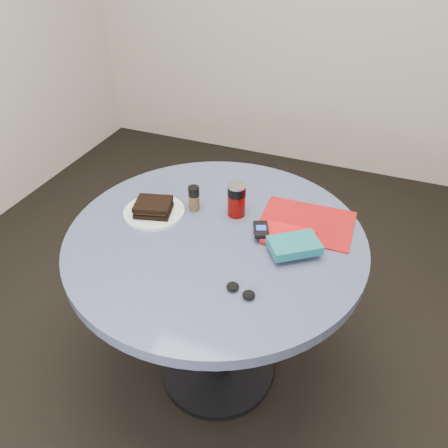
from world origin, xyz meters
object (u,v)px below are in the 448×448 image
at_px(pepper_grinder, 194,198).
at_px(headphones, 241,291).
at_px(sandwich, 153,207).
at_px(soda_can, 237,200).
at_px(mp3_player, 261,230).
at_px(red_book, 289,236).
at_px(magazine, 307,223).
at_px(plate, 154,212).
at_px(novel, 294,245).
at_px(table, 216,270).

relative_size(pepper_grinder, headphones, 0.94).
relative_size(sandwich, pepper_grinder, 1.55).
distance_m(soda_can, mp3_player, 0.15).
height_order(soda_can, red_book, soda_can).
bearing_deg(magazine, mp3_player, -136.99).
bearing_deg(pepper_grinder, red_book, -6.94).
bearing_deg(headphones, plate, 148.61).
bearing_deg(mp3_player, novel, -21.75).
bearing_deg(mp3_player, magazine, 44.74).
bearing_deg(plate, mp3_player, 2.52).
bearing_deg(novel, headphones, -148.88).
relative_size(soda_can, novel, 0.78).
xyz_separation_m(sandwich, soda_can, (0.27, 0.11, 0.03)).
height_order(magazine, headphones, headphones).
bearing_deg(headphones, red_book, 77.56).
height_order(mp3_player, headphones, mp3_player).
distance_m(pepper_grinder, headphones, 0.45).
bearing_deg(magazine, headphones, -105.74).
distance_m(plate, red_book, 0.48).
xyz_separation_m(plate, mp3_player, (0.39, 0.02, 0.02)).
relative_size(mp3_player, headphones, 0.97).
relative_size(magazine, red_book, 1.88).
xyz_separation_m(magazine, novel, (-0.00, -0.17, 0.03)).
distance_m(plate, soda_can, 0.30).
relative_size(table, headphones, 10.16).
bearing_deg(mp3_player, headphones, -84.36).
relative_size(sandwich, soda_can, 1.20).
distance_m(magazine, mp3_player, 0.18).
bearing_deg(sandwich, soda_can, 22.93).
bearing_deg(mp3_player, soda_can, 143.81).
bearing_deg(headphones, table, 126.89).
bearing_deg(soda_can, headphones, -67.94).
bearing_deg(soda_can, table, -100.40).
bearing_deg(pepper_grinder, plate, -147.55).
bearing_deg(red_book, magazine, 68.44).
bearing_deg(plate, sandwich, -60.38).
bearing_deg(table, pepper_grinder, 139.96).
distance_m(plate, pepper_grinder, 0.15).
xyz_separation_m(plate, red_book, (0.48, 0.03, 0.01)).
xyz_separation_m(plate, headphones, (0.42, -0.25, 0.00)).
height_order(plate, headphones, headphones).
bearing_deg(soda_can, pepper_grinder, -170.01).
distance_m(novel, mp3_player, 0.13).
height_order(novel, mp3_player, novel).
xyz_separation_m(pepper_grinder, magazine, (0.39, 0.06, -0.04)).
distance_m(table, sandwich, 0.31).
relative_size(sandwich, magazine, 0.46).
height_order(plate, soda_can, soda_can).
bearing_deg(plate, red_book, 4.00).
bearing_deg(novel, red_book, 80.94).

